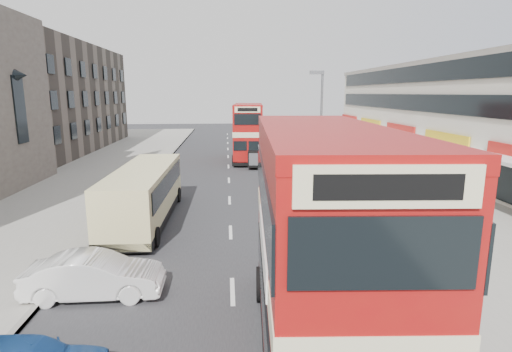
# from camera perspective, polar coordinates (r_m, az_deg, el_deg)

# --- Properties ---
(ground) EXTENTS (160.00, 160.00, 0.00)m
(ground) POSITION_cam_1_polar(r_m,az_deg,el_deg) (12.65, -3.15, -19.95)
(ground) COLOR #28282B
(ground) RESTS_ON ground
(road_surface) EXTENTS (12.00, 90.00, 0.01)m
(road_surface) POSITION_cam_1_polar(r_m,az_deg,el_deg) (31.49, -3.81, -0.60)
(road_surface) COLOR #28282B
(road_surface) RESTS_ON ground
(pavement_right) EXTENTS (12.00, 90.00, 0.15)m
(pavement_right) POSITION_cam_1_polar(r_m,az_deg,el_deg) (33.73, 17.03, -0.15)
(pavement_right) COLOR gray
(pavement_right) RESTS_ON ground
(pavement_left) EXTENTS (12.00, 90.00, 0.15)m
(pavement_left) POSITION_cam_1_polar(r_m,az_deg,el_deg) (33.64, -24.71, -0.74)
(pavement_left) COLOR gray
(pavement_left) RESTS_ON ground
(kerb_left) EXTENTS (0.20, 90.00, 0.16)m
(kerb_left) POSITION_cam_1_polar(r_m,az_deg,el_deg) (32.04, -14.78, -0.62)
(kerb_left) COLOR gray
(kerb_left) RESTS_ON ground
(kerb_right) EXTENTS (0.20, 90.00, 0.16)m
(kerb_right) POSITION_cam_1_polar(r_m,az_deg,el_deg) (32.09, 7.15, -0.31)
(kerb_right) COLOR gray
(kerb_right) RESTS_ON ground
(brick_terrace) EXTENTS (14.00, 28.00, 12.00)m
(brick_terrace) POSITION_cam_1_polar(r_m,az_deg,el_deg) (53.48, -28.70, 9.49)
(brick_terrace) COLOR #66594C
(brick_terrace) RESTS_ON ground
(commercial_row) EXTENTS (9.90, 46.20, 9.30)m
(commercial_row) POSITION_cam_1_polar(r_m,az_deg,el_deg) (38.49, 27.56, 7.39)
(commercial_row) COLOR beige
(commercial_row) RESTS_ON ground
(street_lamp) EXTENTS (1.00, 0.20, 8.12)m
(street_lamp) POSITION_cam_1_polar(r_m,az_deg,el_deg) (29.61, 8.94, 7.86)
(street_lamp) COLOR slate
(street_lamp) RESTS_ON ground
(bus_main) EXTENTS (3.31, 10.40, 5.66)m
(bus_main) POSITION_cam_1_polar(r_m,az_deg,el_deg) (10.14, 9.10, -9.56)
(bus_main) COLOR black
(bus_main) RESTS_ON ground
(bus_second) EXTENTS (3.25, 9.91, 5.37)m
(bus_second) POSITION_cam_1_polar(r_m,az_deg,el_deg) (40.27, -1.07, 6.14)
(bus_second) COLOR black
(bus_second) RESTS_ON ground
(coach) EXTENTS (2.70, 9.94, 2.63)m
(coach) POSITION_cam_1_polar(r_m,az_deg,el_deg) (21.96, -15.31, -2.20)
(coach) COLOR black
(coach) RESTS_ON ground
(car_left_front) EXTENTS (4.42, 1.59, 1.45)m
(car_left_front) POSITION_cam_1_polar(r_m,az_deg,el_deg) (14.75, -21.61, -12.82)
(car_left_front) COLOR white
(car_left_front) RESTS_ON ground
(car_right_a) EXTENTS (4.34, 1.88, 1.24)m
(car_right_a) POSITION_cam_1_polar(r_m,az_deg,el_deg) (25.63, 6.20, -2.04)
(car_right_a) COLOR #9E1B0F
(car_right_a) RESTS_ON ground
(car_right_b) EXTENTS (4.66, 2.37, 1.26)m
(car_right_b) POSITION_cam_1_polar(r_m,az_deg,el_deg) (30.79, 5.20, 0.29)
(car_right_b) COLOR #BE5913
(car_right_b) RESTS_ON ground
(car_right_c) EXTENTS (3.80, 1.95, 1.24)m
(car_right_c) POSITION_cam_1_polar(r_m,az_deg,el_deg) (43.62, 2.39, 3.63)
(car_right_c) COLOR #62ACC5
(car_right_c) RESTS_ON ground
(pedestrian_near) EXTENTS (0.77, 0.60, 1.85)m
(pedestrian_near) POSITION_cam_1_polar(r_m,az_deg,el_deg) (25.33, 15.09, -1.48)
(pedestrian_near) COLOR gray
(pedestrian_near) RESTS_ON pavement_right
(cyclist) EXTENTS (0.79, 1.91, 2.29)m
(cyclist) POSITION_cam_1_polar(r_m,az_deg,el_deg) (29.78, 3.42, 0.23)
(cyclist) COLOR gray
(cyclist) RESTS_ON ground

